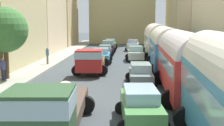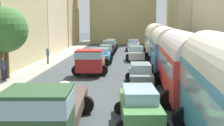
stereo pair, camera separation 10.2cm
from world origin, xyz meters
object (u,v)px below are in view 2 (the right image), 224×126
(car_1, at_px, (106,51))
(car_7, at_px, (134,45))
(parked_bus_2, at_px, (166,47))
(cargo_truck_1, at_px, (91,60))
(car_4, at_px, (139,106))
(car_5, at_px, (140,74))
(pedestrian_1, at_px, (48,55))
(car_3, at_px, (111,44))
(car_6, at_px, (136,53))
(parked_bus_1, at_px, (184,61))
(car_2, at_px, (109,46))
(cargo_truck_0, at_px, (49,109))
(car_0, at_px, (101,56))
(parked_bus_3, at_px, (157,39))
(pedestrian_0, at_px, (3,68))

(car_1, height_order, car_7, car_7)
(parked_bus_2, relative_size, cargo_truck_1, 1.24)
(car_1, distance_m, car_4, 24.22)
(car_5, distance_m, car_7, 23.87)
(car_4, relative_size, pedestrian_1, 2.45)
(pedestrian_1, bearing_deg, car_1, 54.08)
(car_3, relative_size, car_6, 1.10)
(parked_bus_1, distance_m, car_2, 25.06)
(car_4, xyz_separation_m, car_6, (0.26, 20.92, 0.00))
(cargo_truck_0, distance_m, cargo_truck_1, 14.55)
(car_4, height_order, car_6, car_6)
(car_0, distance_m, car_5, 10.86)
(car_4, bearing_deg, car_1, 98.08)
(cargo_truck_0, height_order, cargo_truck_1, cargo_truck_0)
(cargo_truck_1, distance_m, car_7, 19.91)
(cargo_truck_1, bearing_deg, car_3, 89.16)
(car_4, relative_size, car_7, 1.10)
(parked_bus_3, distance_m, cargo_truck_0, 25.96)
(parked_bus_2, height_order, car_5, parked_bus_2)
(parked_bus_3, relative_size, car_0, 2.24)
(car_2, bearing_deg, parked_bus_1, -75.66)
(car_4, bearing_deg, car_2, 96.59)
(parked_bus_2, height_order, pedestrian_0, parked_bus_2)
(parked_bus_2, xyz_separation_m, car_7, (-2.66, 17.92, -1.34))
(parked_bus_3, xyz_separation_m, car_5, (-2.46, -14.95, -1.52))
(parked_bus_2, xyz_separation_m, car_2, (-6.20, 15.25, -1.31))
(parked_bus_2, bearing_deg, car_0, 145.57)
(parked_bus_2, bearing_deg, car_7, 98.45)
(car_0, distance_m, pedestrian_1, 5.55)
(car_1, height_order, pedestrian_0, pedestrian_0)
(parked_bus_1, bearing_deg, car_6, 99.17)
(parked_bus_1, distance_m, car_0, 14.69)
(parked_bus_3, distance_m, car_1, 6.43)
(car_0, relative_size, car_6, 1.07)
(car_0, distance_m, car_1, 5.50)
(cargo_truck_1, xyz_separation_m, pedestrian_0, (-5.95, -4.25, -0.09))
(cargo_truck_0, height_order, car_6, cargo_truck_0)
(car_1, xyz_separation_m, pedestrian_0, (-6.28, -15.61, 0.29))
(parked_bus_2, distance_m, car_7, 18.16)
(car_0, bearing_deg, car_7, 75.49)
(car_2, xyz_separation_m, car_7, (3.54, 2.67, -0.03))
(parked_bus_1, bearing_deg, cargo_truck_0, -131.27)
(cargo_truck_0, height_order, car_4, cargo_truck_0)
(car_7, bearing_deg, cargo_truck_0, -96.07)
(pedestrian_0, bearing_deg, car_0, 58.15)
(parked_bus_3, height_order, cargo_truck_1, parked_bus_3)
(car_4, bearing_deg, parked_bus_1, 61.88)
(car_7, bearing_deg, parked_bus_3, -73.37)
(parked_bus_2, distance_m, cargo_truck_1, 6.80)
(car_4, relative_size, car_6, 1.11)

